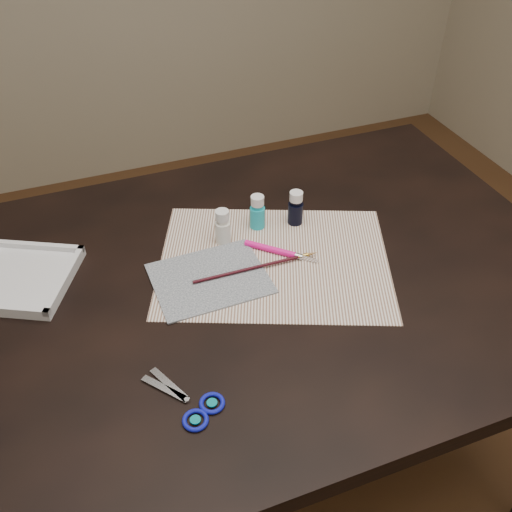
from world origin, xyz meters
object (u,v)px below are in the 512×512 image
object	(u,v)px
scissors	(178,398)
paint_bottle_cyan	(257,212)
paper	(274,261)
paint_bottle_white	(223,227)
canvas	(210,278)
palette_tray	(21,277)
paint_bottle_navy	(296,208)

from	to	relation	value
scissors	paint_bottle_cyan	bearing A→B (deg)	-75.40
paper	paint_bottle_white	world-z (taller)	paint_bottle_white
paint_bottle_cyan	scissors	size ratio (longest dim) A/B	0.50
canvas	paint_bottle_cyan	world-z (taller)	paint_bottle_cyan
paint_bottle_white	scissors	xyz separation A→B (m)	(-0.20, -0.36, -0.04)
paper	palette_tray	bearing A→B (deg)	166.44
paper	paint_bottle_navy	xyz separation A→B (m)	(0.09, 0.11, 0.04)
palette_tray	paint_bottle_white	bearing A→B (deg)	-2.88
palette_tray	paint_bottle_cyan	bearing A→B (deg)	0.34
scissors	paint_bottle_navy	bearing A→B (deg)	-83.91
paper	paint_bottle_navy	distance (m)	0.15
canvas	paint_bottle_white	size ratio (longest dim) A/B	2.75
paint_bottle_cyan	palette_tray	xyz separation A→B (m)	(-0.50, -0.00, -0.03)
paint_bottle_cyan	paint_bottle_navy	size ratio (longest dim) A/B	0.99
canvas	scissors	xyz separation A→B (m)	(-0.13, -0.25, 0.00)
paint_bottle_white	scissors	size ratio (longest dim) A/B	0.50
canvas	paint_bottle_navy	size ratio (longest dim) A/B	2.73
canvas	paint_bottle_navy	xyz separation A→B (m)	(0.23, 0.11, 0.04)
paint_bottle_white	palette_tray	xyz separation A→B (m)	(-0.41, 0.02, -0.03)
paint_bottle_navy	paint_bottle_cyan	bearing A→B (deg)	169.34
paper	canvas	xyz separation A→B (m)	(-0.14, -0.01, 0.00)
paint_bottle_white	paint_bottle_cyan	world-z (taller)	same
paint_bottle_navy	scissors	xyz separation A→B (m)	(-0.37, -0.37, -0.04)
paper	paint_bottle_cyan	distance (m)	0.13
paper	scissors	xyz separation A→B (m)	(-0.27, -0.26, 0.00)
paint_bottle_white	paint_bottle_navy	xyz separation A→B (m)	(0.17, 0.01, 0.00)
canvas	scissors	bearing A→B (deg)	-117.56
paint_bottle_cyan	scissors	world-z (taller)	paint_bottle_cyan
paint_bottle_navy	paint_bottle_white	bearing A→B (deg)	-177.37
paper	scissors	bearing A→B (deg)	-136.27
scissors	palette_tray	distance (m)	0.44
paper	palette_tray	world-z (taller)	palette_tray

